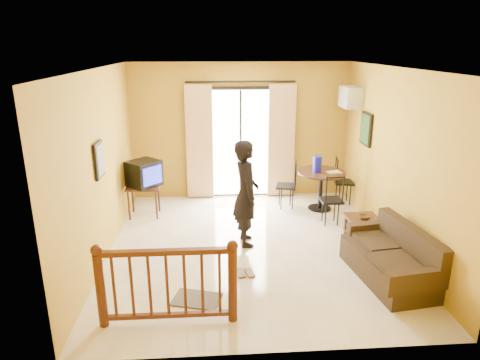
{
  "coord_description": "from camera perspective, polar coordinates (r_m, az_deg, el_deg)",
  "views": [
    {
      "loc": [
        -0.62,
        -6.23,
        3.13
      ],
      "look_at": [
        -0.17,
        0.2,
        1.07
      ],
      "focal_mm": 32.0,
      "sensor_mm": 36.0,
      "label": 1
    }
  ],
  "objects": [
    {
      "name": "ground",
      "position": [
        7.0,
        1.51,
        -8.88
      ],
      "size": [
        5.0,
        5.0,
        0.0
      ],
      "primitive_type": "plane",
      "color": "beige",
      "rests_on": "ground"
    },
    {
      "name": "room_shell",
      "position": [
        6.42,
        1.63,
        4.84
      ],
      "size": [
        5.0,
        5.0,
        5.0
      ],
      "color": "white",
      "rests_on": "ground"
    },
    {
      "name": "balcony_door",
      "position": [
        8.9,
        0.08,
        5.06
      ],
      "size": [
        2.25,
        0.14,
        2.46
      ],
      "color": "black",
      "rests_on": "ground"
    },
    {
      "name": "tv_table",
      "position": [
        8.23,
        -12.75,
        -1.24
      ],
      "size": [
        0.6,
        0.5,
        0.6
      ],
      "color": "black",
      "rests_on": "ground"
    },
    {
      "name": "television",
      "position": [
        8.12,
        -12.68,
        0.87
      ],
      "size": [
        0.71,
        0.71,
        0.48
      ],
      "rotation": [
        0.0,
        0.0,
        0.82
      ],
      "color": "black",
      "rests_on": "tv_table"
    },
    {
      "name": "picture_left",
      "position": [
        6.44,
        -18.26,
        2.57
      ],
      "size": [
        0.05,
        0.42,
        0.52
      ],
      "color": "black",
      "rests_on": "room_shell"
    },
    {
      "name": "dining_table",
      "position": [
        8.48,
        10.77,
        0.08
      ],
      "size": [
        0.93,
        0.93,
        0.77
      ],
      "color": "black",
      "rests_on": "ground"
    },
    {
      "name": "water_jug",
      "position": [
        8.35,
        10.26,
        2.09
      ],
      "size": [
        0.17,
        0.17,
        0.31
      ],
      "primitive_type": "cylinder",
      "color": "#1616CE",
      "rests_on": "dining_table"
    },
    {
      "name": "serving_tray",
      "position": [
        8.39,
        12.38,
        1.01
      ],
      "size": [
        0.31,
        0.24,
        0.02
      ],
      "primitive_type": "cube",
      "rotation": [
        0.0,
        0.0,
        0.22
      ],
      "color": "beige",
      "rests_on": "dining_table"
    },
    {
      "name": "dining_chairs",
      "position": [
        8.58,
        10.49,
        -4.04
      ],
      "size": [
        1.69,
        1.46,
        0.95
      ],
      "color": "black",
      "rests_on": "ground"
    },
    {
      "name": "air_conditioner",
      "position": [
        8.68,
        14.48,
        10.64
      ],
      "size": [
        0.31,
        0.6,
        0.4
      ],
      "color": "silver",
      "rests_on": "room_shell"
    },
    {
      "name": "botanical_print",
      "position": [
        8.18,
        16.44,
        6.54
      ],
      "size": [
        0.05,
        0.5,
        0.6
      ],
      "color": "black",
      "rests_on": "room_shell"
    },
    {
      "name": "coffee_table",
      "position": [
        7.19,
        16.55,
        -6.47
      ],
      "size": [
        0.52,
        0.93,
        0.41
      ],
      "color": "black",
      "rests_on": "ground"
    },
    {
      "name": "bowl",
      "position": [
        7.26,
        16.25,
        -4.79
      ],
      "size": [
        0.22,
        0.22,
        0.06
      ],
      "primitive_type": "imported",
      "rotation": [
        0.0,
        0.0,
        0.25
      ],
      "color": "#54371C",
      "rests_on": "coffee_table"
    },
    {
      "name": "sofa",
      "position": [
        6.36,
        19.65,
        -9.98
      ],
      "size": [
        0.95,
        1.71,
        0.77
      ],
      "rotation": [
        0.0,
        0.0,
        0.14
      ],
      "color": "#322313",
      "rests_on": "ground"
    },
    {
      "name": "standing_person",
      "position": [
        6.8,
        0.81,
        -1.79
      ],
      "size": [
        0.46,
        0.66,
        1.72
      ],
      "primitive_type": "imported",
      "rotation": [
        0.0,
        0.0,
        1.66
      ],
      "color": "black",
      "rests_on": "ground"
    },
    {
      "name": "stair_balustrade",
      "position": [
        5.06,
        -9.72,
        -13.05
      ],
      "size": [
        1.63,
        0.13,
        1.04
      ],
      "color": "#471E0F",
      "rests_on": "ground"
    },
    {
      "name": "doormat",
      "position": [
        5.71,
        -5.77,
        -15.53
      ],
      "size": [
        0.69,
        0.55,
        0.02
      ],
      "primitive_type": "cube",
      "rotation": [
        0.0,
        0.0,
        -0.27
      ],
      "color": "#524B41",
      "rests_on": "ground"
    },
    {
      "name": "sandals",
      "position": [
        6.23,
        0.64,
        -12.3
      ],
      "size": [
        0.29,
        0.27,
        0.03
      ],
      "color": "#54371C",
      "rests_on": "ground"
    }
  ]
}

